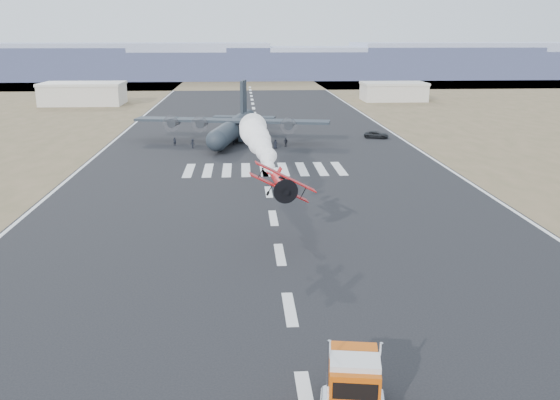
{
  "coord_description": "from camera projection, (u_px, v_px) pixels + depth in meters",
  "views": [
    {
      "loc": [
        -3.49,
        -42.29,
        20.75
      ],
      "look_at": [
        0.37,
        17.51,
        4.0
      ],
      "focal_mm": 38.0,
      "sensor_mm": 36.0,
      "label": 1
    }
  ],
  "objects": [
    {
      "name": "transport_aircraft",
      "position": [
        234.0,
        126.0,
        119.4
      ],
      "size": [
        38.92,
        31.86,
        11.28
      ],
      "rotation": [
        0.0,
        0.0,
        -0.2
      ],
      "color": "black",
      "rests_on": "ground"
    },
    {
      "name": "ridge_seg_c",
      "position": [
        115.0,
        61.0,
        290.0
      ],
      "size": [
        150.0,
        50.0,
        17.0
      ],
      "primitive_type": "cube",
      "color": "#8A93B0",
      "rests_on": "ground"
    },
    {
      "name": "crew_d",
      "position": [
        286.0,
        142.0,
        113.67
      ],
      "size": [
        1.1,
        1.01,
        1.7
      ],
      "primitive_type": "imported",
      "rotation": [
        0.0,
        0.0,
        5.63
      ],
      "color": "black",
      "rests_on": "ground"
    },
    {
      "name": "support_vehicle",
      "position": [
        376.0,
        135.0,
        123.1
      ],
      "size": [
        5.56,
        3.95,
        1.41
      ],
      "primitive_type": "imported",
      "rotation": [
        0.0,
        0.0,
        1.22
      ],
      "color": "black",
      "rests_on": "ground"
    },
    {
      "name": "crew_f",
      "position": [
        234.0,
        140.0,
        115.52
      ],
      "size": [
        0.57,
        1.7,
        1.83
      ],
      "primitive_type": "imported",
      "rotation": [
        0.0,
        0.0,
        1.56
      ],
      "color": "black",
      "rests_on": "ground"
    },
    {
      "name": "crew_e",
      "position": [
        275.0,
        144.0,
        111.76
      ],
      "size": [
        0.88,
        0.59,
        1.72
      ],
      "primitive_type": "imported",
      "rotation": [
        0.0,
        0.0,
        0.08
      ],
      "color": "black",
      "rests_on": "ground"
    },
    {
      "name": "hangar_left",
      "position": [
        83.0,
        93.0,
        181.66
      ],
      "size": [
        24.5,
        14.5,
        6.7
      ],
      "color": "#B5ADA1",
      "rests_on": "ground"
    },
    {
      "name": "runway_markings",
      "position": [
        262.0,
        157.0,
        104.11
      ],
      "size": [
        60.0,
        260.0,
        0.01
      ],
      "primitive_type": null,
      "color": "silver",
      "rests_on": "ground"
    },
    {
      "name": "scrub_far",
      "position": [
        249.0,
        82.0,
        267.49
      ],
      "size": [
        500.0,
        80.0,
        0.0
      ],
      "primitive_type": "cube",
      "color": "brown",
      "rests_on": "ground"
    },
    {
      "name": "crew_b",
      "position": [
        261.0,
        143.0,
        113.43
      ],
      "size": [
        0.88,
        0.69,
        1.58
      ],
      "primitive_type": "imported",
      "rotation": [
        0.0,
        0.0,
        3.45
      ],
      "color": "black",
      "rests_on": "ground"
    },
    {
      "name": "hangar_right",
      "position": [
        394.0,
        91.0,
        192.65
      ],
      "size": [
        20.5,
        12.5,
        5.9
      ],
      "color": "#B5ADA1",
      "rests_on": "ground"
    },
    {
      "name": "semi_truck",
      "position": [
        354.0,
        391.0,
        32.47
      ],
      "size": [
        3.95,
        8.86,
        3.9
      ],
      "rotation": [
        0.0,
        0.0,
        -0.16
      ],
      "color": "black",
      "rests_on": "ground"
    },
    {
      "name": "ridge_seg_f",
      "position": [
        503.0,
        60.0,
        302.1
      ],
      "size": [
        150.0,
        50.0,
        17.0
      ],
      "primitive_type": "cube",
      "color": "#8A93B0",
      "rests_on": "ground"
    },
    {
      "name": "crew_h",
      "position": [
        256.0,
        144.0,
        111.96
      ],
      "size": [
        0.91,
        0.63,
        1.74
      ],
      "primitive_type": "imported",
      "rotation": [
        0.0,
        0.0,
        6.15
      ],
      "color": "black",
      "rests_on": "ground"
    },
    {
      "name": "aerobatic_biplane",
      "position": [
        281.0,
        183.0,
        59.61
      ],
      "size": [
        6.19,
        6.19,
        4.61
      ],
      "rotation": [
        0.0,
        0.49,
        0.06
      ],
      "color": "red"
    },
    {
      "name": "smoke_trail",
      "position": [
        257.0,
        135.0,
        86.63
      ],
      "size": [
        4.39,
        34.49,
        4.33
      ],
      "rotation": [
        0.0,
        0.0,
        0.06
      ],
      "color": "white"
    },
    {
      "name": "crew_c",
      "position": [
        193.0,
        143.0,
        112.42
      ],
      "size": [
        1.18,
        1.0,
        1.67
      ],
      "primitive_type": "imported",
      "rotation": [
        0.0,
        0.0,
        2.57
      ],
      "color": "black",
      "rests_on": "ground"
    },
    {
      "name": "crew_a",
      "position": [
        255.0,
        143.0,
        112.74
      ],
      "size": [
        0.54,
        0.63,
        1.61
      ],
      "primitive_type": "imported",
      "rotation": [
        0.0,
        0.0,
        1.67
      ],
      "color": "black",
      "rests_on": "ground"
    },
    {
      "name": "ridge_seg_d",
      "position": [
        248.0,
        64.0,
        294.57
      ],
      "size": [
        150.0,
        50.0,
        13.0
      ],
      "primitive_type": "cube",
      "color": "#8A93B0",
      "rests_on": "ground"
    },
    {
      "name": "crew_g",
      "position": [
        175.0,
        142.0,
        114.57
      ],
      "size": [
        0.62,
        0.52,
        1.62
      ],
      "primitive_type": "imported",
      "rotation": [
        0.0,
        0.0,
        3.09
      ],
      "color": "black",
      "rests_on": "ground"
    },
    {
      "name": "ground",
      "position": [
        290.0,
        309.0,
        46.44
      ],
      "size": [
        500.0,
        500.0,
        0.0
      ],
      "primitive_type": "plane",
      "color": "black",
      "rests_on": "ground"
    },
    {
      "name": "ridge_seg_e",
      "position": [
        377.0,
        62.0,
        298.34
      ],
      "size": [
        150.0,
        50.0,
        15.0
      ],
      "primitive_type": "cube",
      "color": "#8A93B0",
      "rests_on": "ground"
    }
  ]
}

